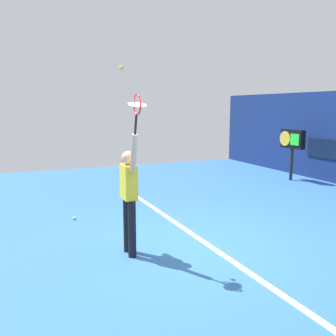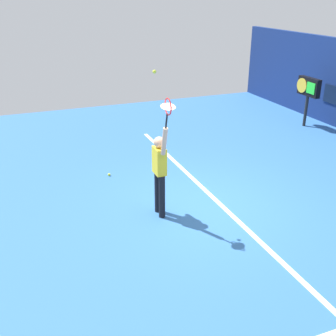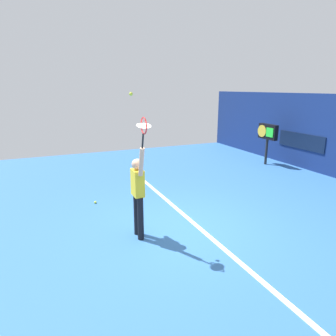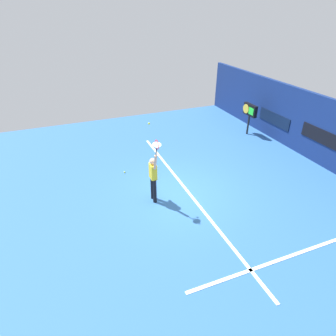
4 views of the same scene
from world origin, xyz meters
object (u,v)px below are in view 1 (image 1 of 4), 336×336
(scoreboard_clock, at_px, (292,141))
(spare_ball, at_px, (74,218))
(tennis_ball, at_px, (121,68))
(tennis_player, at_px, (129,193))
(tennis_racket, at_px, (137,107))

(scoreboard_clock, height_order, spare_ball, scoreboard_clock)
(tennis_ball, bearing_deg, scoreboard_clock, 119.91)
(tennis_ball, xyz_separation_m, spare_ball, (-2.29, -0.43, -2.91))
(tennis_player, height_order, tennis_ball, tennis_ball)
(tennis_ball, relative_size, scoreboard_clock, 0.04)
(scoreboard_clock, bearing_deg, tennis_ball, -60.09)
(scoreboard_clock, bearing_deg, tennis_player, -59.91)
(tennis_ball, xyz_separation_m, scoreboard_clock, (-3.91, 6.80, -1.67))
(tennis_ball, distance_m, scoreboard_clock, 8.02)
(tennis_ball, distance_m, spare_ball, 3.73)
(scoreboard_clock, relative_size, spare_ball, 24.21)
(tennis_ball, height_order, scoreboard_clock, tennis_ball)
(tennis_racket, distance_m, tennis_ball, 0.72)
(tennis_player, distance_m, tennis_ball, 1.94)
(tennis_player, xyz_separation_m, scoreboard_clock, (-3.88, 6.70, 0.26))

